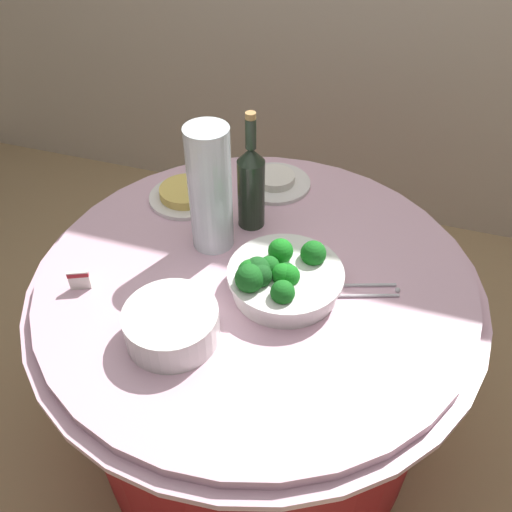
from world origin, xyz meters
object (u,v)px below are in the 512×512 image
object	(u,v)px
food_plate_noodles	(186,194)
label_placard_front	(79,279)
decorative_fruit_vase	(210,195)
broccoli_bowl	(281,277)
plate_stack	(172,324)
food_plate_rice	(275,181)
wine_bottle	(251,185)
serving_tongs	(368,290)

from	to	relation	value
food_plate_noodles	label_placard_front	bearing A→B (deg)	-102.53
decorative_fruit_vase	broccoli_bowl	bearing A→B (deg)	-28.64
plate_stack	food_plate_rice	bearing A→B (deg)	85.99
wine_bottle	food_plate_rice	world-z (taller)	wine_bottle
label_placard_front	plate_stack	bearing A→B (deg)	-13.91
plate_stack	serving_tongs	bearing A→B (deg)	35.00
broccoli_bowl	plate_stack	size ratio (longest dim) A/B	1.33
food_plate_rice	decorative_fruit_vase	bearing A→B (deg)	-104.19
plate_stack	food_plate_rice	world-z (taller)	plate_stack
wine_bottle	decorative_fruit_vase	distance (m)	0.13
wine_bottle	label_placard_front	distance (m)	0.50
serving_tongs	food_plate_rice	world-z (taller)	food_plate_rice
food_plate_noodles	broccoli_bowl	bearing A→B (deg)	-37.24
plate_stack	label_placard_front	xyz separation A→B (m)	(-0.28, 0.07, -0.01)
decorative_fruit_vase	label_placard_front	world-z (taller)	decorative_fruit_vase
broccoli_bowl	food_plate_rice	world-z (taller)	broccoli_bowl
broccoli_bowl	label_placard_front	distance (m)	0.49
wine_bottle	decorative_fruit_vase	bearing A→B (deg)	-122.79
broccoli_bowl	plate_stack	bearing A→B (deg)	-131.78
plate_stack	decorative_fruit_vase	distance (m)	0.35
wine_bottle	serving_tongs	xyz separation A→B (m)	(0.35, -0.17, -0.12)
decorative_fruit_vase	serving_tongs	distance (m)	0.45
broccoli_bowl	decorative_fruit_vase	world-z (taller)	decorative_fruit_vase
wine_bottle	food_plate_rice	bearing A→B (deg)	87.73
broccoli_bowl	serving_tongs	distance (m)	0.22
broccoli_bowl	serving_tongs	xyz separation A→B (m)	(0.20, 0.06, -0.04)
decorative_fruit_vase	serving_tongs	world-z (taller)	decorative_fruit_vase
broccoli_bowl	food_plate_rice	bearing A→B (deg)	108.34
broccoli_bowl	label_placard_front	world-z (taller)	broccoli_bowl
serving_tongs	food_plate_noodles	size ratio (longest dim) A/B	0.75
broccoli_bowl	wine_bottle	distance (m)	0.29
decorative_fruit_vase	food_plate_noodles	size ratio (longest dim) A/B	1.55
serving_tongs	food_plate_rice	xyz separation A→B (m)	(-0.35, 0.37, 0.01)
serving_tongs	food_plate_rice	bearing A→B (deg)	133.13
plate_stack	food_plate_noodles	bearing A→B (deg)	110.35
serving_tongs	label_placard_front	size ratio (longest dim) A/B	3.01
broccoli_bowl	food_plate_rice	size ratio (longest dim) A/B	1.27
broccoli_bowl	wine_bottle	bearing A→B (deg)	123.22
broccoli_bowl	serving_tongs	world-z (taller)	broccoli_bowl
wine_bottle	food_plate_noodles	size ratio (longest dim) A/B	1.53
food_plate_rice	wine_bottle	bearing A→B (deg)	-92.27
wine_bottle	plate_stack	bearing A→B (deg)	-94.81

